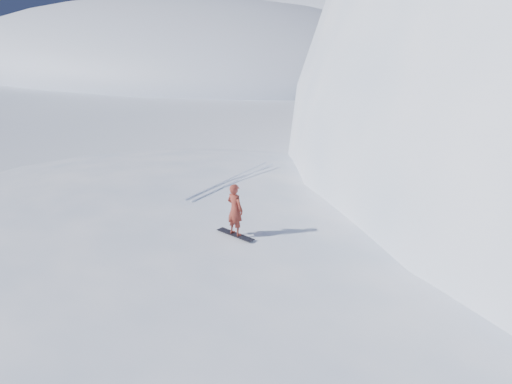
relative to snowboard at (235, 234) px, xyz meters
The scene contains 9 objects.
ground 3.35m from the snowboard, 164.27° to the right, with size 400.00×400.00×0.00m, color white.
near_ridge 3.60m from the snowboard, 117.58° to the left, with size 36.00×28.00×4.80m, color white.
far_ridge_a 93.54m from the snowboard, 140.58° to the left, with size 120.00×70.00×28.00m, color white.
far_ridge_c 117.27m from the snowboard, 111.12° to the left, with size 140.00×90.00×36.00m, color white.
wind_bumps 3.98m from the snowboard, 151.96° to the left, with size 16.00×14.40×1.00m.
snowboard is the anchor object (origin of this frame).
snowboarder 0.80m from the snowboard, ahead, with size 0.58×0.38×1.58m, color maroon.
vapor_plume 71.29m from the snowboard, 149.03° to the left, with size 11.07×8.86×7.75m, color white.
board_tracks 5.69m from the snowboard, 131.63° to the left, with size 1.25×5.95×0.04m.
Camera 1 is at (11.34, -9.80, 8.37)m, focal length 35.00 mm.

